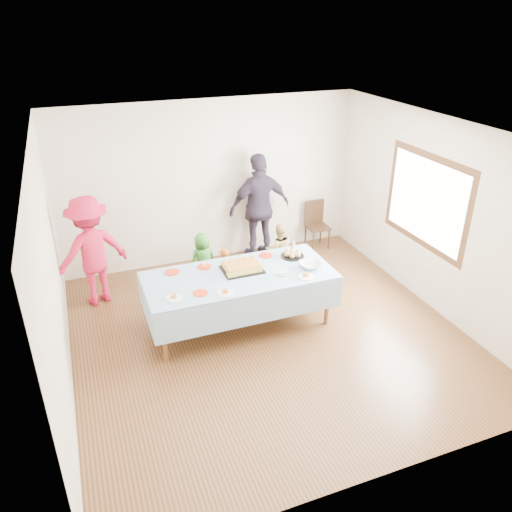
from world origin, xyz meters
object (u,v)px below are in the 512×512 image
Objects in this scene: dining_chair at (316,221)px; adult_left at (91,251)px; party_table at (239,278)px; birthday_cake at (242,267)px.

dining_chair is 0.52× the size of adult_left.
birthday_cake is (0.08, 0.10, 0.10)m from party_table.
adult_left is (-1.85, 1.23, -0.00)m from birthday_cake.
party_table is at bearing 124.34° from adult_left.
dining_chair is at bearing 41.94° from party_table.
birthday_cake is 2.77m from dining_chair.
dining_chair is (2.14, 1.92, -0.25)m from party_table.
birthday_cake reaches higher than dining_chair.
birthday_cake is at bearing 51.86° from party_table.
adult_left reaches higher than dining_chair.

